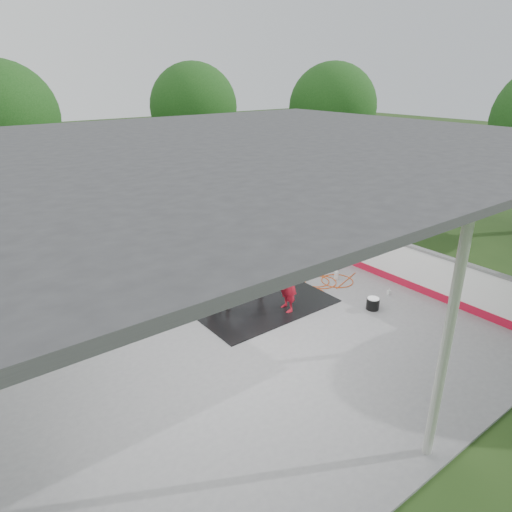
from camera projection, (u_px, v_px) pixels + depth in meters
ground at (242, 326)px, 10.25m from camera, size 100.00×100.00×0.00m
concrete_slab at (242, 325)px, 10.24m from camera, size 12.00×10.00×0.05m
pavilion_structure at (239, 147)px, 8.77m from camera, size 12.60×10.60×4.05m
dasher_board at (376, 255)px, 12.63m from camera, size 0.16×8.00×1.15m
tree_belt at (226, 149)px, 9.67m from camera, size 28.00×28.00×5.80m
rubber_mat at (250, 297)px, 11.43m from camera, size 3.30×3.10×0.02m
horse at (250, 258)px, 11.05m from camera, size 2.56×1.41×2.06m
handler at (288, 280)px, 10.52m from camera, size 0.49×0.64×1.59m
wash_bucket at (373, 303)px, 10.82m from camera, size 0.31×0.31×0.29m
soap_bottle_a at (337, 274)px, 12.35m from camera, size 0.15×0.15×0.33m
soap_bottle_b at (389, 291)px, 11.55m from camera, size 0.09×0.10×0.17m
hose_coil at (324, 283)px, 12.17m from camera, size 2.18×1.17×0.02m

